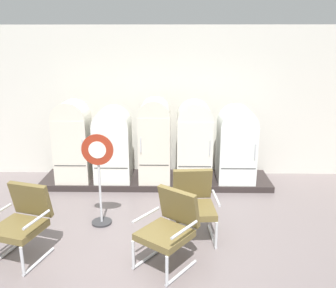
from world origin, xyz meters
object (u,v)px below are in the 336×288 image
Objects in this scene: refrigerator_3 at (194,139)px; armchair_right at (194,202)px; refrigerator_0 at (73,139)px; refrigerator_1 at (113,143)px; refrigerator_4 at (237,142)px; armchair_center at (169,226)px; armchair_left at (23,219)px; refrigerator_2 at (155,138)px; sign_stand at (99,180)px.

refrigerator_3 is 1.93m from armchair_right.
refrigerator_0 reaches higher than refrigerator_3.
refrigerator_4 is at bearing 0.78° from refrigerator_1.
refrigerator_3 is 2.67m from armchair_center.
refrigerator_1 is 1.50× the size of armchair_left.
refrigerator_2 is 2.08m from armchair_right.
armchair_left is at bearing 175.73° from armchair_center.
refrigerator_1 is 2.84m from armchair_center.
refrigerator_2 reaches higher than armchair_center.
refrigerator_4 is at bearing 64.20° from armchair_right.
armchair_left is (-3.21, -2.47, -0.36)m from refrigerator_4.
refrigerator_3 is 1.07× the size of sign_stand.
refrigerator_2 is at bearing 64.28° from sign_stand.
armchair_left is at bearing -142.35° from refrigerator_4.
refrigerator_0 is at bearing -179.52° from refrigerator_3.
refrigerator_1 is 1.58m from refrigerator_3.
armchair_center is (0.32, -2.63, -0.44)m from refrigerator_2.
armchair_center is (1.13, -2.59, -0.35)m from refrigerator_1.
refrigerator_2 is 1.80m from sign_stand.
refrigerator_0 reaches higher than refrigerator_4.
armchair_center is at bearing -66.36° from refrigerator_1.
sign_stand is at bearing -145.96° from refrigerator_4.
refrigerator_0 reaches higher than sign_stand.
refrigerator_3 reaches higher than sign_stand.
sign_stand is (0.85, 0.88, 0.20)m from armchair_left.
armchair_center is at bearing -115.81° from refrigerator_4.
refrigerator_2 reaches higher than refrigerator_1.
armchair_center is (1.90, -2.58, -0.42)m from refrigerator_0.
refrigerator_0 is 1.08× the size of refrigerator_1.
sign_stand is (0.04, -1.56, -0.15)m from refrigerator_1.
refrigerator_4 is at bearing 34.04° from sign_stand.
refrigerator_4 is 2.14m from armchair_right.
refrigerator_3 is at bearing 45.79° from armchair_left.
armchair_center is (-0.35, -0.72, 0.00)m from armchair_right.
sign_stand is at bearing -134.34° from refrigerator_3.
refrigerator_3 reaches higher than refrigerator_4.
refrigerator_0 is 1.59m from refrigerator_2.
armchair_center is (-1.27, -2.62, -0.36)m from refrigerator_4.
refrigerator_0 is at bearing -178.12° from refrigerator_2.
armchair_left is 1.24m from sign_stand.
refrigerator_3 is 1.61× the size of armchair_right.
refrigerator_2 is at bearing 56.86° from armchair_left.
refrigerator_2 reaches higher than armchair_left.
sign_stand reaches higher than armchair_center.
refrigerator_2 is at bearing 96.84° from armchair_center.
refrigerator_1 is at bearing 71.68° from armchair_left.
refrigerator_4 is 1.52× the size of armchair_center.
refrigerator_2 is 1.65× the size of armchair_center.
refrigerator_1 is 1.00× the size of sign_stand.
armchair_left is (-0.81, -2.44, -0.35)m from refrigerator_1.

